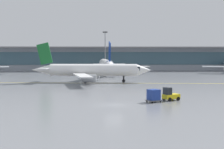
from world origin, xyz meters
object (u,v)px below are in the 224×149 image
(gate_airplane_1, at_px, (106,64))
(apron_light_mast_1, at_px, (105,50))
(taxiing_regional_jet, at_px, (92,70))
(cargo_dolly_lead, at_px, (154,95))
(baggage_tug, at_px, (170,95))

(gate_airplane_1, distance_m, apron_light_mast_1, 13.86)
(taxiing_regional_jet, bearing_deg, cargo_dolly_lead, -67.97)
(baggage_tug, height_order, apron_light_mast_1, apron_light_mast_1)
(cargo_dolly_lead, xyz_separation_m, apron_light_mast_1, (-6.22, 75.51, 7.29))
(gate_airplane_1, height_order, taxiing_regional_jet, gate_airplane_1)
(taxiing_regional_jet, distance_m, baggage_tug, 33.49)
(apron_light_mast_1, bearing_deg, taxiing_regional_jet, -95.29)
(baggage_tug, bearing_deg, apron_light_mast_1, 70.02)
(gate_airplane_1, height_order, cargo_dolly_lead, gate_airplane_1)
(taxiing_regional_jet, relative_size, cargo_dolly_lead, 11.62)
(apron_light_mast_1, bearing_deg, baggage_tug, -83.03)
(gate_airplane_1, xyz_separation_m, cargo_dolly_lead, (6.13, -62.63, -2.18))
(taxiing_regional_jet, height_order, apron_light_mast_1, apron_light_mast_1)
(taxiing_regional_jet, height_order, cargo_dolly_lead, taxiing_regional_jet)
(taxiing_regional_jet, xyz_separation_m, apron_light_mast_1, (4.01, 43.31, 5.35))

